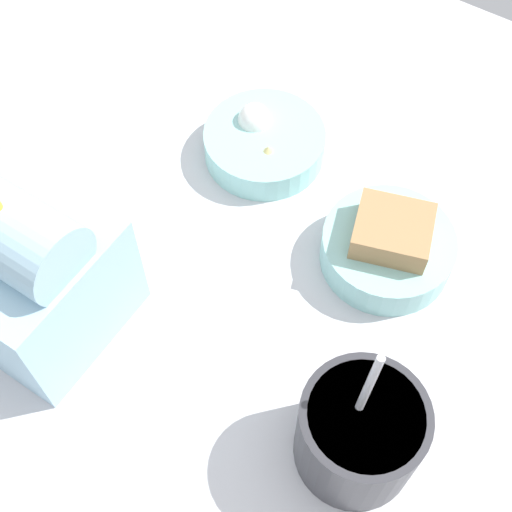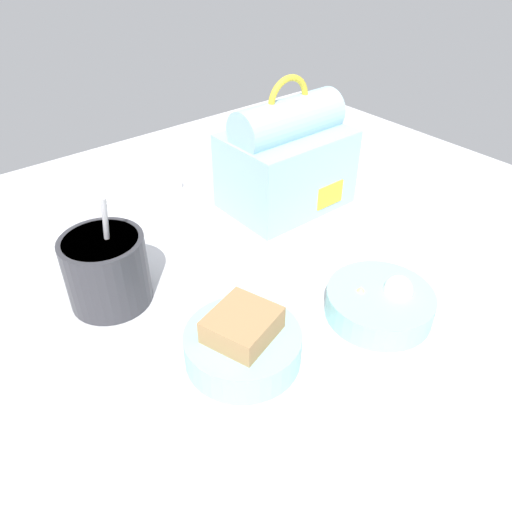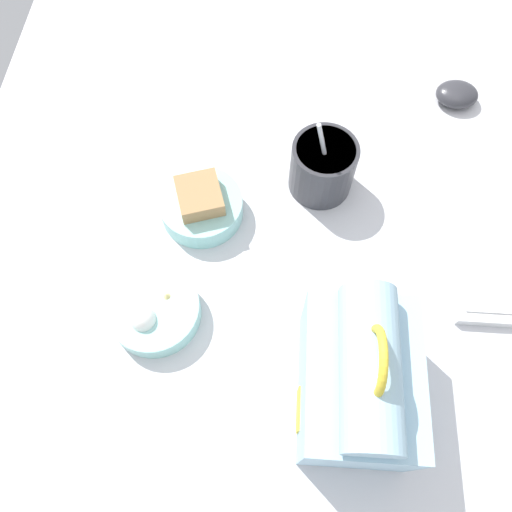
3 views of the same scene
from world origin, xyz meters
TOP-DOWN VIEW (x-y plane):
  - desk_surface at (0.00, 0.00)cm, footprint 140.00×110.00cm
  - keyboard at (-6.11, 34.66)cm, footprint 37.54×13.97cm
  - lunch_bag at (23.79, 11.42)cm, footprint 20.31×14.79cm
  - soup_cup at (-11.61, 6.88)cm, footprint 10.79×10.79cm
  - bento_bowl_sandwich at (-4.44, -12.77)cm, footprint 13.71×13.71cm
  - bento_bowl_snacks at (14.01, -17.82)cm, footprint 13.81×13.81cm

SIDE VIEW (x-z plane):
  - desk_surface at x=0.00cm, z-range 0.00..2.00cm
  - keyboard at x=-6.11cm, z-range 1.97..4.07cm
  - bento_bowl_snacks at x=14.01cm, z-range 1.16..6.83cm
  - bento_bowl_sandwich at x=-4.44cm, z-range 1.12..8.03cm
  - soup_cup at x=-11.61cm, z-range -1.06..15.29cm
  - lunch_bag at x=23.79cm, z-range -0.76..21.69cm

